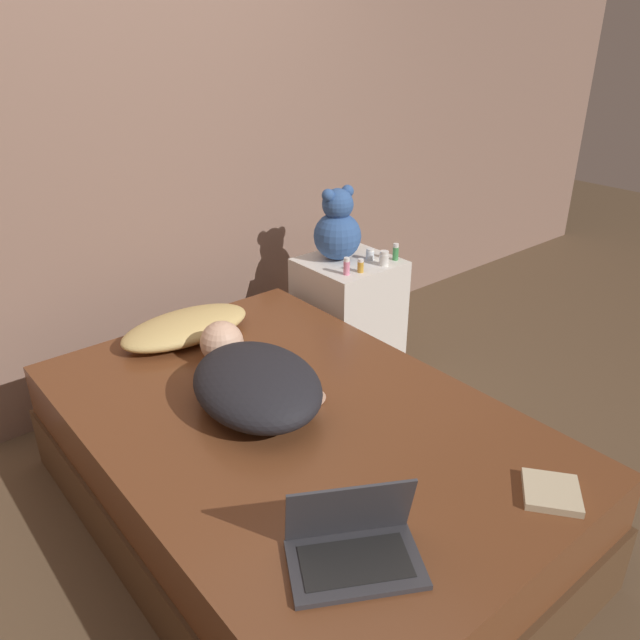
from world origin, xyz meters
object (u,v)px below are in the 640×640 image
Objects in this scene: bottle_amber at (361,266)px; bottle_clear at (370,254)px; laptop at (353,543)px; teddy_bear at (337,228)px; person_lying at (254,380)px; bottle_pink at (347,266)px; bottle_green at (396,252)px; bottle_white at (384,258)px; book at (552,492)px; pillow at (187,327)px.

bottle_clear is at bearing 31.49° from bottle_amber.
teddy_bear reaches higher than laptop.
teddy_bear is 5.45× the size of bottle_amber.
person_lying is 8.95× the size of bottle_pink.
bottle_clear is at bearing 139.60° from bottle_green.
bottle_white is 1.58m from book.
person_lying is 1.06m from book.
person_lying is 3.39× the size of book.
bottle_pink is (-0.23, -0.08, 0.01)m from bottle_clear.
bottle_green is at bearing -1.57° from bottle_pink.
bottle_amber is (-0.16, 0.01, -0.00)m from bottle_white.
bottle_green is 1.27× the size of bottle_amber.
teddy_bear is at bearing 79.65° from laptop.
bottle_amber reaches higher than person_lying.
pillow is 7.80× the size of bottle_white.
bottle_pink is at bearing -119.35° from teddy_bear.
teddy_bear reaches higher than bottle_green.
pillow is 0.90m from bottle_amber.
book is at bearing -78.23° from pillow.
teddy_bear is 4.97× the size of bottle_white.
laptop is 4.60× the size of bottle_green.
teddy_bear is 0.26m from bottle_amber.
bottle_green is 0.33m from bottle_pink.
teddy_bear is at bearing 60.65° from bottle_pink.
bottle_pink is (-0.07, 0.02, 0.01)m from bottle_amber.
person_lying is 1.93× the size of laptop.
person_lying is at bearing -158.59° from bottle_white.
bottle_amber reaches higher than bottle_clear.
book is (-0.47, -1.44, -0.17)m from bottle_pink.
bottle_green is (1.41, 1.23, 0.14)m from laptop.
bottle_pink is at bearing 39.70° from person_lying.
bottle_pink is at bearing 78.23° from laptop.
bottle_clear is 0.69× the size of bottle_green.
person_lying is at bearing -152.14° from bottle_pink.
laptop is (-0.22, -0.78, -0.04)m from person_lying.
bottle_amber is 0.79× the size of bottle_pink.
bottle_green is at bearing -43.12° from teddy_bear.
pillow is 1.15m from bottle_green.
bottle_pink is at bearing 72.00° from book.
bottle_amber is at bearing 69.08° from book.
laptop is at bearing -135.01° from bottle_clear.
laptop is 5.86× the size of bottle_amber.
pillow is 9.74× the size of bottle_clear.
bottle_pink reaches higher than bottle_amber.
bottle_clear is 0.18m from bottle_amber.
laptop reaches higher than person_lying.
bottle_pink is (1.08, 1.24, 0.14)m from laptop.
laptop is at bearing -131.17° from bottle_pink.
bottle_pink reaches higher than bottle_clear.
book is (0.39, -0.98, -0.08)m from person_lying.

